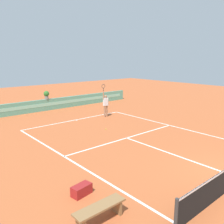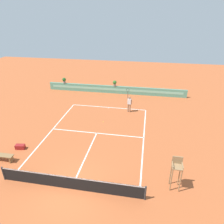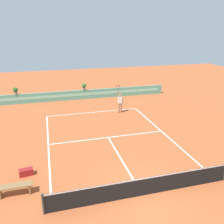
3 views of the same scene
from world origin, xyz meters
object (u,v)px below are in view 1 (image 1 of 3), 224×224
tennis_ball_near_baseline (106,129)px  potted_plant_centre (46,95)px  gear_bag (82,190)px  bench_courtside (100,210)px  tennis_player (106,104)px

tennis_ball_near_baseline → potted_plant_centre: bearing=91.5°
gear_bag → tennis_ball_near_baseline: bearing=44.5°
gear_bag → tennis_ball_near_baseline: size_ratio=10.29×
bench_courtside → tennis_ball_near_baseline: size_ratio=23.53×
bench_courtside → tennis_player: size_ratio=0.62×
bench_courtside → tennis_player: (8.02, 9.56, 0.67)m
bench_courtside → tennis_ball_near_baseline: 8.98m
bench_courtside → tennis_player: tennis_player is taller
tennis_ball_near_baseline → potted_plant_centre: 8.04m
gear_bag → potted_plant_centre: (5.22, 13.25, 1.23)m
gear_bag → tennis_ball_near_baseline: gear_bag is taller
bench_courtside → gear_bag: bench_courtside is taller
tennis_player → potted_plant_centre: tennis_player is taller
tennis_player → potted_plant_centre: bearing=115.0°
tennis_ball_near_baseline → potted_plant_centre: potted_plant_centre is taller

